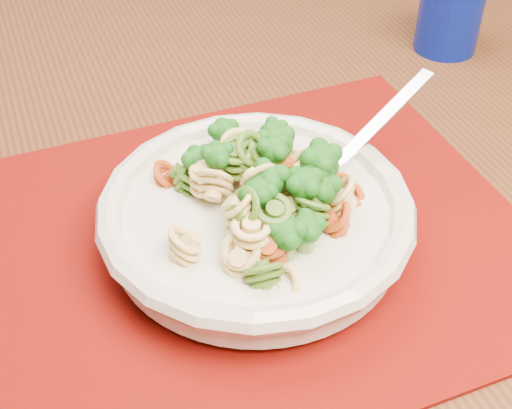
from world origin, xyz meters
name	(u,v)px	position (x,y,z in m)	size (l,w,h in m)	color
dining_table	(239,222)	(-0.12, 0.27, 0.67)	(1.56, 1.06, 0.77)	#512916
placemat	(232,247)	(-0.16, 0.14, 0.77)	(0.47, 0.36, 0.00)	#660804
pasta_bowl	(256,216)	(-0.14, 0.14, 0.80)	(0.24, 0.24, 0.05)	beige
pasta_broccoli_heap	(256,198)	(-0.14, 0.14, 0.81)	(0.21, 0.21, 0.06)	#E6C271
fork	(319,183)	(-0.09, 0.14, 0.81)	(0.19, 0.02, 0.01)	silver
tumbler	(450,12)	(0.15, 0.38, 0.81)	(0.07, 0.07, 0.09)	navy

